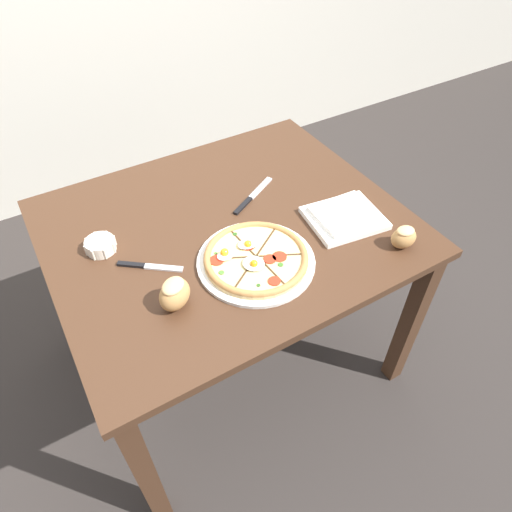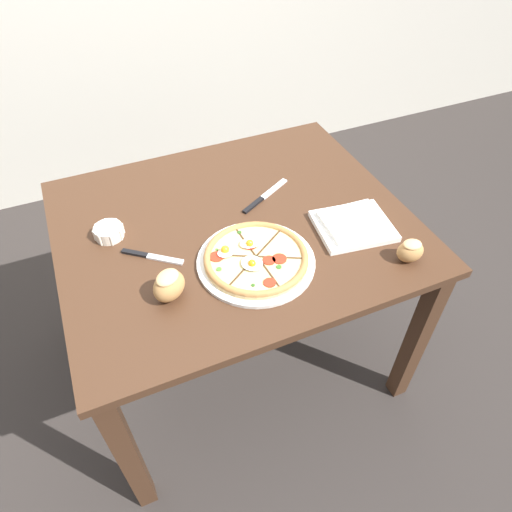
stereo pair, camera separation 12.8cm
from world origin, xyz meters
The scene contains 9 objects.
ground_plane centered at (0.00, 0.00, 0.00)m, with size 12.00×12.00×0.00m, color #2D2826.
dining_table centered at (0.00, 0.00, 0.66)m, with size 1.17×0.99×0.76m.
pizza centered at (-0.01, -0.20, 0.78)m, with size 0.36×0.36×0.06m.
ramekin_bowl centered at (-0.40, 0.09, 0.78)m, with size 0.10×0.10×0.04m.
napkin_folded centered at (0.35, -0.18, 0.78)m, with size 0.27×0.24×0.04m.
bread_piece_near centered at (0.43, -0.38, 0.80)m, with size 0.09×0.07×0.08m.
bread_piece_mid centered at (-0.29, -0.23, 0.81)m, with size 0.13×0.12×0.09m.
knife_main centered at (0.15, 0.09, 0.77)m, with size 0.22×0.13×0.01m.
knife_spare centered at (-0.30, -0.05, 0.77)m, with size 0.17×0.14×0.01m.
Camera 1 is at (-0.51, -1.05, 1.77)m, focal length 32.00 mm.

